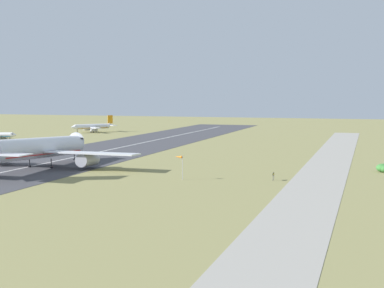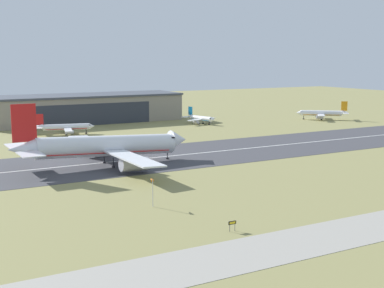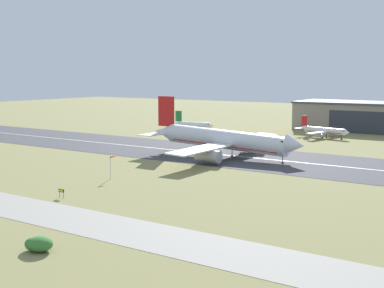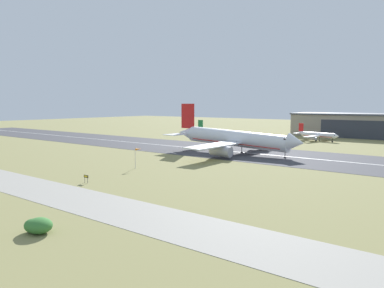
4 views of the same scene
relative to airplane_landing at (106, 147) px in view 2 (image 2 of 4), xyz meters
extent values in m
plane|color=olive|center=(5.29, -49.89, -5.44)|extent=(681.76, 681.76, 0.00)
cube|color=#3D3D42|center=(5.29, 4.30, -5.41)|extent=(441.76, 40.49, 0.06)
cube|color=silver|center=(5.29, 4.30, -5.37)|extent=(397.59, 0.70, 0.01)
cube|color=gray|center=(5.29, -75.80, -5.41)|extent=(331.32, 12.71, 0.05)
cube|color=gray|center=(27.49, 102.93, 0.63)|extent=(88.79, 26.61, 12.14)
cube|color=#424751|center=(27.49, 102.93, 7.15)|extent=(89.79, 27.61, 0.90)
cube|color=#2D333D|center=(27.49, 89.57, -0.58)|extent=(53.27, 0.12, 9.71)
cylinder|color=silver|center=(0.40, 0.01, 0.21)|extent=(40.62, 6.47, 7.57)
cone|color=silver|center=(23.17, 0.38, 0.21)|extent=(5.57, 5.90, 6.03)
cone|color=silver|center=(-23.24, -0.38, 1.25)|extent=(7.28, 5.34, 5.53)
cube|color=black|center=(20.29, 0.33, 1.37)|extent=(1.20, 4.95, 0.49)
cube|color=red|center=(0.40, 0.01, -1.39)|extent=(36.34, 6.11, 1.79)
cube|color=silver|center=(1.47, -15.91, -0.81)|extent=(6.74, 26.15, 0.68)
cylinder|color=#A8A8B2|center=(2.69, -13.80, -2.86)|extent=(7.76, 3.73, 3.93)
cube|color=silver|center=(0.95, 15.95, -0.81)|extent=(6.74, 26.15, 0.68)
cylinder|color=#A8A8B2|center=(2.24, 13.88, -2.86)|extent=(7.76, 3.73, 3.93)
cube|color=red|center=(-22.19, -0.36, 8.05)|extent=(6.32, 0.38, 9.87)
cube|color=silver|center=(-22.47, -7.72, 1.08)|extent=(5.67, 8.97, 0.24)
cube|color=silver|center=(-22.71, 6.97, 1.08)|extent=(5.67, 8.97, 0.24)
cylinder|color=black|center=(19.35, 0.32, -4.07)|extent=(0.24, 0.24, 2.74)
cylinder|color=black|center=(19.35, 0.32, -5.22)|extent=(0.84, 0.84, 0.44)
cylinder|color=black|center=(0.76, -3.47, -4.07)|extent=(0.24, 0.24, 2.74)
cylinder|color=black|center=(0.76, -3.47, -5.22)|extent=(0.84, 0.84, 0.44)
cylinder|color=black|center=(0.65, 3.50, -4.07)|extent=(0.24, 0.24, 2.74)
cylinder|color=black|center=(0.65, 3.50, -5.22)|extent=(0.84, 0.84, 0.44)
cylinder|color=white|center=(131.38, 56.06, -2.20)|extent=(16.83, 14.06, 2.68)
cone|color=white|center=(122.85, 62.79, -2.20)|extent=(3.56, 3.60, 2.68)
cone|color=white|center=(140.23, 49.09, -1.72)|extent=(4.02, 3.89, 2.42)
cube|color=black|center=(123.89, 61.97, -1.66)|extent=(2.28, 2.47, 0.44)
cube|color=orange|center=(131.38, 56.06, -2.94)|extent=(15.23, 12.76, 0.20)
cube|color=white|center=(134.53, 60.68, -2.67)|extent=(7.58, 8.49, 0.40)
cylinder|color=#A8A8B2|center=(133.64, 60.52, -3.75)|extent=(3.77, 3.47, 1.66)
cube|color=white|center=(127.63, 51.93, -2.67)|extent=(7.58, 8.49, 0.40)
cylinder|color=#A8A8B2|center=(127.58, 52.83, -3.75)|extent=(3.77, 3.47, 1.66)
cube|color=orange|center=(139.85, 49.39, 1.42)|extent=(2.47, 2.03, 4.56)
cube|color=white|center=(142.27, 51.81, -1.80)|extent=(4.55, 4.81, 0.24)
cube|color=white|center=(138.07, 46.47, -1.80)|extent=(4.55, 4.81, 0.24)
cylinder|color=black|center=(124.74, 61.30, -4.49)|extent=(0.24, 0.24, 1.90)
cylinder|color=black|center=(124.74, 61.30, -5.22)|extent=(0.84, 0.84, 0.44)
cylinder|color=black|center=(132.47, 57.26, -4.49)|extent=(0.24, 0.24, 1.90)
cylinder|color=black|center=(132.47, 57.26, -5.22)|extent=(0.84, 0.84, 0.44)
cylinder|color=black|center=(130.48, 54.73, -4.49)|extent=(0.24, 0.24, 1.90)
cylinder|color=black|center=(130.48, 54.73, -5.22)|extent=(0.84, 0.84, 0.44)
cylinder|color=white|center=(7.56, 66.27, -2.42)|extent=(17.92, 6.30, 2.46)
cone|color=white|center=(17.33, 64.08, -2.42)|extent=(2.70, 2.88, 2.46)
cone|color=white|center=(-2.57, 68.54, -1.97)|extent=(3.36, 2.81, 2.21)
cube|color=black|center=(16.14, 64.35, -1.92)|extent=(1.53, 2.28, 0.44)
cube|color=red|center=(7.56, 66.27, -3.09)|extent=(16.15, 5.79, 0.20)
cube|color=white|center=(6.51, 59.95, -2.85)|extent=(4.95, 10.69, 0.40)
cylinder|color=#A8A8B2|center=(7.23, 60.64, -3.86)|extent=(3.45, 2.19, 1.53)
cube|color=white|center=(9.31, 72.43, -2.85)|extent=(4.95, 10.69, 0.40)
cylinder|color=#A8A8B2|center=(9.67, 71.51, -3.86)|extent=(3.45, 2.19, 1.53)
cube|color=red|center=(-2.14, 68.44, 0.91)|extent=(2.67, 0.86, 4.18)
cube|color=white|center=(-3.21, 65.49, -2.05)|extent=(3.11, 4.18, 0.24)
cube|color=white|center=(-1.84, 71.57, -2.05)|extent=(3.11, 4.18, 0.24)
cylinder|color=black|center=(15.08, 64.58, -4.54)|extent=(0.24, 0.24, 1.79)
cylinder|color=black|center=(15.08, 64.58, -5.22)|extent=(0.84, 0.84, 0.44)
cylinder|color=black|center=(7.10, 64.86, -4.54)|extent=(0.24, 0.24, 1.79)
cylinder|color=black|center=(7.10, 64.86, -5.22)|extent=(0.84, 0.84, 0.44)
cylinder|color=black|center=(7.75, 67.74, -4.54)|extent=(0.24, 0.24, 1.79)
cylinder|color=black|center=(7.75, 67.74, -5.22)|extent=(0.84, 0.84, 0.44)
cylinder|color=white|center=(71.13, 69.40, -2.81)|extent=(5.56, 12.51, 2.25)
cone|color=white|center=(73.11, 62.48, -2.81)|extent=(2.72, 2.56, 2.25)
cone|color=white|center=(69.06, 76.64, -2.41)|extent=(2.69, 3.15, 2.02)
cube|color=black|center=(72.80, 63.55, -2.37)|extent=(2.14, 1.58, 0.44)
cube|color=#146B9E|center=(71.13, 69.40, -3.43)|extent=(5.11, 11.29, 0.20)
cube|color=white|center=(66.72, 67.88, -3.21)|extent=(7.37, 3.92, 0.40)
cylinder|color=#A8A8B2|center=(67.38, 67.64, -4.15)|extent=(2.14, 3.19, 1.39)
cube|color=white|center=(75.68, 70.44, -3.21)|extent=(7.37, 3.92, 0.40)
cylinder|color=#A8A8B2|center=(75.25, 69.89, -4.15)|extent=(2.14, 3.19, 1.39)
cube|color=#146B9E|center=(69.17, 76.25, 0.22)|extent=(0.94, 2.43, 3.82)
cube|color=white|center=(66.33, 75.85, -2.48)|extent=(3.89, 3.00, 0.24)
cube|color=white|center=(71.80, 77.42, -2.48)|extent=(3.89, 3.00, 0.24)
cylinder|color=black|center=(72.50, 64.61, -4.69)|extent=(0.24, 0.24, 1.50)
cylinder|color=black|center=(72.50, 64.61, -5.22)|extent=(0.84, 0.84, 0.44)
cylinder|color=black|center=(69.77, 69.27, -4.69)|extent=(0.24, 0.24, 1.50)
cylinder|color=black|center=(69.77, 69.27, -5.22)|extent=(0.84, 0.84, 0.44)
cylinder|color=black|center=(72.36, 70.01, -4.69)|extent=(0.24, 0.24, 1.50)
cylinder|color=black|center=(72.36, 70.01, -5.22)|extent=(0.84, 0.84, 0.44)
cylinder|color=#B7B7BC|center=(-6.32, -44.61, -2.58)|extent=(0.14, 0.14, 5.72)
cone|color=orange|center=(-6.06, -43.51, 0.03)|extent=(1.04, 2.06, 0.60)
cylinder|color=#4C4C51|center=(-1.30, -65.61, -4.81)|extent=(0.10, 0.10, 1.26)
cylinder|color=#4C4C51|center=(-0.21, -65.61, -4.81)|extent=(0.10, 0.10, 1.26)
cube|color=black|center=(-0.76, -65.61, -3.86)|extent=(1.56, 0.12, 0.62)
cube|color=yellow|center=(-0.76, -65.68, -3.86)|extent=(1.18, 0.02, 0.37)
camera|label=1|loc=(-126.34, -86.92, 14.90)|focal=50.00mm
camera|label=2|loc=(-50.74, -140.95, 24.75)|focal=50.00mm
camera|label=3|loc=(83.27, -140.81, 20.54)|focal=50.00mm
camera|label=4|loc=(71.38, -118.26, 13.03)|focal=35.00mm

